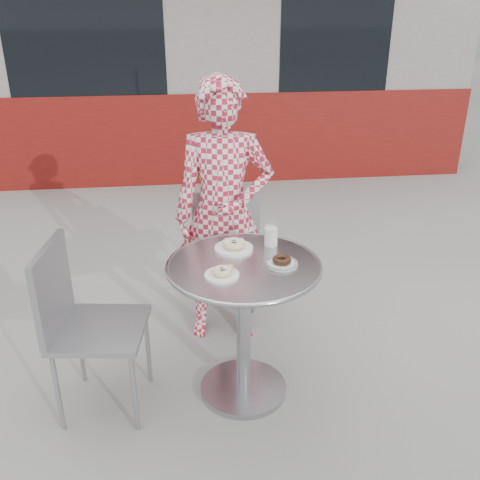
{
  "coord_description": "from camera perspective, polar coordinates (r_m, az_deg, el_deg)",
  "views": [
    {
      "loc": [
        -0.34,
        -2.26,
        1.93
      ],
      "look_at": [
        -0.05,
        0.14,
        0.84
      ],
      "focal_mm": 40.0,
      "sensor_mm": 36.0,
      "label": 1
    }
  ],
  "objects": [
    {
      "name": "chair_left",
      "position": [
        2.84,
        -14.55,
        -12.24
      ],
      "size": [
        0.49,
        0.48,
        0.9
      ],
      "rotation": [
        0.0,
        0.0,
        1.43
      ],
      "color": "#999BA0",
      "rests_on": "ground"
    },
    {
      "name": "plate_checker",
      "position": [
        2.57,
        4.47,
        -2.38
      ],
      "size": [
        0.16,
        0.16,
        0.04
      ],
      "rotation": [
        0.0,
        0.0,
        0.19
      ],
      "color": "white",
      "rests_on": "bistro_table"
    },
    {
      "name": "ground",
      "position": [
        2.99,
        1.26,
        -15.88
      ],
      "size": [
        60.0,
        60.0,
        0.0
      ],
      "primitive_type": "plane",
      "color": "#9C9A95",
      "rests_on": "ground"
    },
    {
      "name": "chair_far",
      "position": [
        3.61,
        -2.01,
        -2.99
      ],
      "size": [
        0.46,
        0.47,
        0.89
      ],
      "rotation": [
        0.0,
        0.0,
        3.24
      ],
      "color": "#999BA0",
      "rests_on": "ground"
    },
    {
      "name": "storefront",
      "position": [
        7.84,
        -4.78,
        21.05
      ],
      "size": [
        6.02,
        4.55,
        3.0
      ],
      "color": "gray",
      "rests_on": "ground"
    },
    {
      "name": "milk_cup",
      "position": [
        2.75,
        3.32,
        0.46
      ],
      "size": [
        0.07,
        0.07,
        0.12
      ],
      "rotation": [
        0.0,
        0.0,
        0.35
      ],
      "color": "white",
      "rests_on": "bistro_table"
    },
    {
      "name": "bistro_table",
      "position": [
        2.66,
        0.4,
        -6.13
      ],
      "size": [
        0.76,
        0.76,
        0.77
      ],
      "rotation": [
        0.0,
        0.0,
        -0.24
      ],
      "color": "#B4B4B9",
      "rests_on": "ground"
    },
    {
      "name": "seated_person",
      "position": [
        3.1,
        -1.77,
        2.71
      ],
      "size": [
        0.61,
        0.44,
        1.58
      ],
      "primitive_type": "imported",
      "rotation": [
        0.0,
        0.0,
        -0.1
      ],
      "color": "#AA1A32",
      "rests_on": "ground"
    },
    {
      "name": "plate_far",
      "position": [
        2.71,
        -0.66,
        -0.64
      ],
      "size": [
        0.2,
        0.2,
        0.05
      ],
      "rotation": [
        0.0,
        0.0,
        -0.11
      ],
      "color": "white",
      "rests_on": "bistro_table"
    },
    {
      "name": "plate_near",
      "position": [
        2.46,
        -1.9,
        -3.49
      ],
      "size": [
        0.16,
        0.16,
        0.04
      ],
      "rotation": [
        0.0,
        0.0,
        0.26
      ],
      "color": "white",
      "rests_on": "bistro_table"
    }
  ]
}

